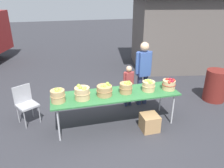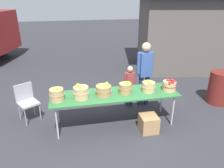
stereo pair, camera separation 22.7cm
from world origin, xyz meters
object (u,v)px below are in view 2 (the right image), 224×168
Objects in this scene: vendor_adult at (145,70)px; produce_crate at (149,123)px; apple_basket_green_1 at (81,92)px; folding_chair at (27,99)px; trash_barrel at (219,88)px; apple_basket_red_0 at (170,85)px; apple_basket_green_0 at (57,94)px; child_customer at (130,83)px; apple_basket_green_2 at (104,90)px; market_table at (115,95)px; apple_basket_green_3 at (126,88)px; apple_basket_green_4 at (149,86)px.

produce_crate is (-0.29, -1.16, -0.79)m from vendor_adult.
vendor_adult is at bearing 26.62° from apple_basket_green_1.
folding_chair is 1.01× the size of trash_barrel.
vendor_adult is (-0.27, 0.83, 0.10)m from apple_basket_red_0.
produce_crate is (-2.27, -0.87, -0.25)m from trash_barrel.
apple_basket_green_0 is 4.17m from trash_barrel.
apple_basket_red_0 is 0.84× the size of produce_crate.
apple_basket_green_2 is at bearing 38.18° from child_customer.
trash_barrel reaches higher than market_table.
apple_basket_green_1 is at bearing 27.02° from child_customer.
apple_basket_green_3 is 0.98m from apple_basket_red_0.
market_table is 7.95× the size of apple_basket_green_2.
trash_barrel is at bearing 9.91° from apple_basket_green_3.
apple_basket_green_3 is 0.90m from produce_crate.
vendor_adult is at bearing -27.90° from folding_chair.
vendor_adult is 1.93× the size of trash_barrel.
apple_basket_green_3 is 2.25m from folding_chair.
market_table is 1.22m from apple_basket_red_0.
apple_basket_green_1 is at bearing -174.73° from market_table.
market_table is at bearing 3.28° from apple_basket_green_0.
vendor_adult reaches higher than apple_basket_red_0.
apple_basket_green_1 is 1.91m from apple_basket_red_0.
vendor_adult is (1.17, 0.77, 0.10)m from apple_basket_green_2.
trash_barrel is (2.92, 0.46, -0.29)m from market_table.
vendor_adult is at bearing 39.15° from market_table.
apple_basket_green_4 reaches higher than trash_barrel.
folding_chair is at bearing 164.02° from apple_basket_green_3.
apple_basket_green_3 is (0.23, -0.01, 0.16)m from market_table.
market_table reaches higher than produce_crate.
apple_basket_green_4 is 0.18× the size of vendor_adult.
apple_basket_red_0 is (2.39, -0.01, -0.02)m from apple_basket_green_0.
apple_basket_red_0 is (0.47, -0.04, -0.00)m from apple_basket_green_4.
apple_basket_green_4 is 0.79m from produce_crate.
produce_crate is at bearing -23.79° from apple_basket_green_2.
vendor_adult is 2.08m from trash_barrel.
apple_basket_green_3 is at bearing -1.86° from market_table.
market_table is at bearing 177.50° from apple_basket_green_4.
apple_basket_green_0 is 0.95m from apple_basket_green_2.
produce_crate is at bearing -159.11° from trash_barrel.
apple_basket_green_3 reaches higher than produce_crate.
folding_chair is (-2.64, 0.64, -0.36)m from apple_basket_green_4.
apple_basket_green_3 is at bearing 176.00° from apple_basket_red_0.
child_customer is 2.46m from folding_chair.
apple_basket_green_0 is 0.28× the size of child_customer.
market_table is at bearing 178.14° from apple_basket_green_3.
apple_basket_red_0 is (0.97, -0.07, -0.00)m from apple_basket_green_3.
apple_basket_green_4 is 0.84m from child_customer.
produce_crate is (0.10, -1.16, -0.46)m from child_customer.
apple_basket_green_4 is 0.81× the size of produce_crate.
trash_barrel is at bearing 8.58° from apple_basket_green_2.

